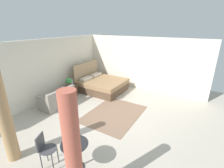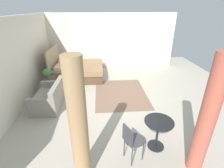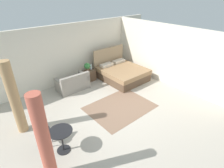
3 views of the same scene
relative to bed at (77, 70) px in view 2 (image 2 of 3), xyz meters
The scene contains 13 objects.
ground_plane 2.50m from the bed, 139.18° to the right, with size 9.35×9.16×0.02m, color #B2A899.
wall_back 2.58m from the bed, 142.11° to the left, with size 9.35×0.12×2.62m, color silver.
wall_right 2.30m from the bed, 51.34° to the right, with size 0.12×6.16×2.62m, color silver.
area_rug 2.43m from the bed, 134.39° to the right, with size 2.35×1.81×0.01m, color #7F604C.
bed is the anchor object (origin of this frame).
couch 2.39m from the bed, 165.78° to the left, with size 1.33×0.80×0.78m.
nightstand 1.53m from the bed, 146.45° to the left, with size 0.49×0.37×0.53m.
potted_plant 1.68m from the bed, 147.82° to the left, with size 0.28×0.28×0.38m.
vase 1.49m from the bed, 142.43° to the left, with size 0.08×0.08×0.24m.
balcony_table 4.76m from the bed, 152.59° to the right, with size 0.61×0.61×0.69m.
cafe_chair_near_window 4.79m from the bed, 161.04° to the right, with size 0.51×0.51×0.85m.
curtain_left 5.60m from the bed, 150.12° to the right, with size 0.28×0.28×2.29m.
curtain_right 4.91m from the bed, behind, with size 0.29×0.29×2.29m.
Camera 2 is at (-5.03, 0.62, 2.84)m, focal length 26.41 mm.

